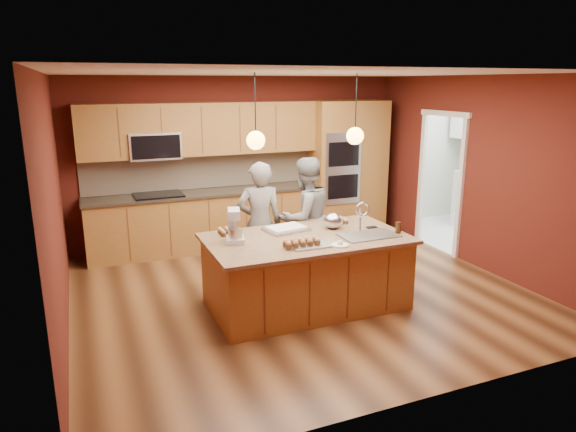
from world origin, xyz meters
name	(u,v)px	position (x,y,z in m)	size (l,w,h in m)	color
floor	(301,292)	(0.00, 0.00, 0.00)	(5.50, 5.50, 0.00)	#432613
ceiling	(302,73)	(0.00, 0.00, 2.70)	(5.50, 5.50, 0.00)	white
wall_back	(240,160)	(0.00, 2.50, 1.35)	(5.50, 5.50, 0.00)	#511912
wall_front	(432,248)	(0.00, -2.50, 1.35)	(5.50, 5.50, 0.00)	#511912
wall_left	(55,209)	(-2.75, 0.00, 1.35)	(5.00, 5.00, 0.00)	#511912
wall_right	(479,173)	(2.75, 0.00, 1.35)	(5.00, 5.00, 0.00)	#511912
cabinet_run	(204,188)	(-0.68, 2.25, 0.98)	(3.74, 0.64, 2.30)	#9B5928
oven_column	(347,168)	(1.85, 2.19, 1.15)	(1.30, 0.62, 2.30)	#9B5928
doorway_trim	(440,184)	(2.73, 0.80, 1.05)	(0.08, 1.11, 2.20)	white
laundry_room	(506,121)	(4.35, 1.20, 1.95)	(2.60, 2.70, 2.70)	silver
pendant_left	(256,140)	(-0.71, -0.39, 2.00)	(0.20, 0.20, 0.80)	black
pendant_right	(355,136)	(0.49, -0.39, 2.00)	(0.20, 0.20, 0.80)	black
island	(307,271)	(-0.09, -0.40, 0.44)	(2.33, 1.31, 1.24)	#9B5928
person_left	(260,224)	(-0.37, 0.51, 0.81)	(0.59, 0.39, 1.63)	black
person_right	(305,218)	(0.28, 0.51, 0.82)	(0.80, 0.62, 1.65)	gray
stand_mixer	(234,228)	(-0.94, -0.26, 1.02)	(0.26, 0.31, 0.38)	silver
sheet_cake	(286,229)	(-0.23, -0.05, 0.88)	(0.55, 0.45, 0.05)	silver
cooling_rack	(309,245)	(-0.23, -0.71, 0.87)	(0.42, 0.30, 0.02)	#B6B9BE
mixing_bowl	(333,221)	(0.34, -0.18, 0.95)	(0.24, 0.24, 0.20)	silver
plate	(340,245)	(0.09, -0.83, 0.87)	(0.19, 0.19, 0.01)	white
tumbler	(398,228)	(0.97, -0.66, 0.92)	(0.07, 0.07, 0.13)	#361D0C
phone	(372,227)	(0.80, -0.34, 0.86)	(0.13, 0.07, 0.01)	black
cupcakes_left	(225,232)	(-0.95, 0.06, 0.89)	(0.16, 0.23, 0.07)	tan
cupcakes_rack	(302,242)	(-0.32, -0.72, 0.91)	(0.43, 0.17, 0.08)	tan
cupcakes_right	(338,221)	(0.51, 0.00, 0.89)	(0.23, 0.23, 0.07)	tan
washer	(503,211)	(4.18, 0.90, 0.46)	(0.58, 0.59, 0.93)	silver
dryer	(478,200)	(4.22, 1.54, 0.52)	(0.64, 0.66, 1.04)	silver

